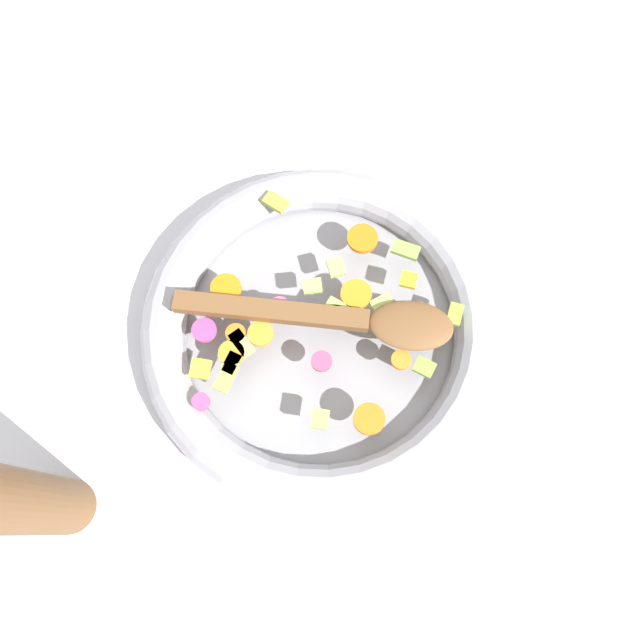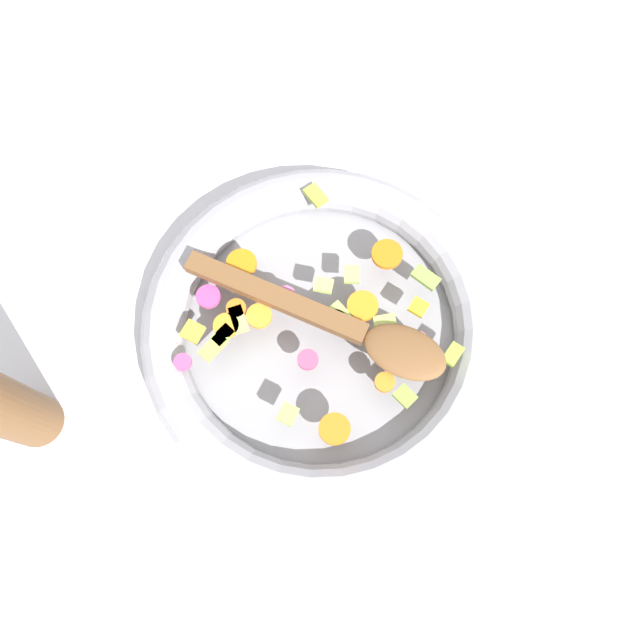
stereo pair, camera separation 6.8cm
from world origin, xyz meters
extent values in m
plane|color=silver|center=(0.00, 0.00, 0.00)|extent=(4.00, 4.00, 0.00)
cylinder|color=gray|center=(0.00, 0.00, 0.01)|extent=(0.35, 0.35, 0.01)
torus|color=#9E9EA5|center=(0.00, 0.00, 0.03)|extent=(0.40, 0.40, 0.05)
cylinder|color=orange|center=(0.10, 0.03, 0.05)|extent=(0.05, 0.05, 0.01)
cylinder|color=orange|center=(0.02, -0.09, 0.05)|extent=(0.03, 0.03, 0.01)
cylinder|color=orange|center=(-0.07, 0.06, 0.05)|extent=(0.03, 0.03, 0.01)
cylinder|color=orange|center=(-0.05, -0.11, 0.05)|extent=(0.04, 0.04, 0.01)
cylinder|color=orange|center=(-0.04, 0.10, 0.05)|extent=(0.05, 0.05, 0.01)
cylinder|color=orange|center=(0.05, -0.01, 0.05)|extent=(0.05, 0.05, 0.01)
cylinder|color=orange|center=(-0.06, 0.04, 0.05)|extent=(0.03, 0.03, 0.01)
cylinder|color=orange|center=(-0.09, 0.04, 0.05)|extent=(0.03, 0.03, 0.01)
cube|color=#99C74B|center=(-0.10, 0.04, 0.05)|extent=(0.03, 0.02, 0.01)
cube|color=#BEC562|center=(-0.08, 0.04, 0.05)|extent=(0.02, 0.03, 0.01)
cube|color=#B2C55B|center=(0.06, -0.04, 0.05)|extent=(0.03, 0.02, 0.01)
cube|color=#83AB49|center=(0.13, -0.02, 0.05)|extent=(0.03, 0.03, 0.01)
cube|color=#BADC50|center=(-0.11, 0.03, 0.05)|extent=(0.03, 0.02, 0.01)
cube|color=#A5D23B|center=(0.10, -0.11, 0.05)|extent=(0.03, 0.02, 0.01)
cube|color=#B1D85C|center=(0.02, -0.01, 0.05)|extent=(0.02, 0.03, 0.01)
cube|color=#BAD661|center=(0.02, 0.03, 0.05)|extent=(0.03, 0.03, 0.01)
cube|color=#ABCB60|center=(0.06, 0.03, 0.05)|extent=(0.03, 0.03, 0.01)
cube|color=#84AB40|center=(0.03, -0.12, 0.05)|extent=(0.02, 0.02, 0.01)
cube|color=#A4BB3C|center=(0.07, 0.13, 0.05)|extent=(0.02, 0.03, 0.01)
cube|color=#BCDD58|center=(-0.08, -0.07, 0.05)|extent=(0.03, 0.03, 0.01)
cylinder|color=#D3436F|center=(0.01, -0.01, 0.05)|extent=(0.04, 0.04, 0.01)
cylinder|color=#DA486F|center=(-0.03, -0.03, 0.05)|extent=(0.03, 0.03, 0.01)
cylinder|color=pink|center=(0.08, -0.07, 0.05)|extent=(0.03, 0.03, 0.01)
cylinder|color=#D34386|center=(-0.09, 0.08, 0.05)|extent=(0.04, 0.04, 0.01)
cylinder|color=#CF4981|center=(-0.15, 0.03, 0.05)|extent=(0.02, 0.02, 0.01)
cylinder|color=pink|center=(-0.02, 0.04, 0.05)|extent=(0.03, 0.03, 0.01)
cube|color=gold|center=(-0.13, 0.06, 0.05)|extent=(0.03, 0.03, 0.01)
cube|color=gold|center=(0.10, -0.04, 0.05)|extent=(0.02, 0.02, 0.01)
cube|color=brown|center=(-0.03, 0.04, 0.06)|extent=(0.14, 0.18, 0.01)
ellipsoid|color=brown|center=(0.06, -0.08, 0.06)|extent=(0.10, 0.11, 0.01)
cylinder|color=brown|center=(-0.32, 0.07, 0.11)|extent=(0.06, 0.06, 0.21)
camera|label=1|loc=(-0.16, -0.15, 0.69)|focal=35.00mm
camera|label=2|loc=(-0.11, -0.19, 0.69)|focal=35.00mm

